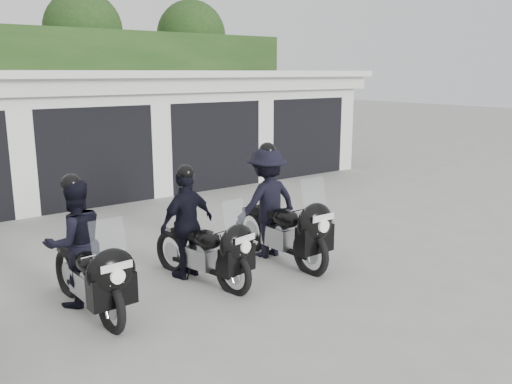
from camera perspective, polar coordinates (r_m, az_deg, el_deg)
ground at (r=7.92m, az=-1.26°, el=-9.17°), size 80.00×80.00×0.00m
garage_block at (r=14.75m, az=-20.09°, el=5.92°), size 16.40×6.80×2.96m
background_vegetation at (r=19.46m, az=-23.71°, el=11.03°), size 20.00×3.90×5.80m
police_bike_b at (r=7.10m, az=-17.89°, el=-6.05°), size 0.82×2.02×1.76m
police_bike_c at (r=7.75m, az=-6.46°, el=-4.09°), size 1.01×1.95×1.71m
police_bike_d at (r=8.55m, az=1.89°, el=-1.79°), size 1.15×2.19×1.91m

